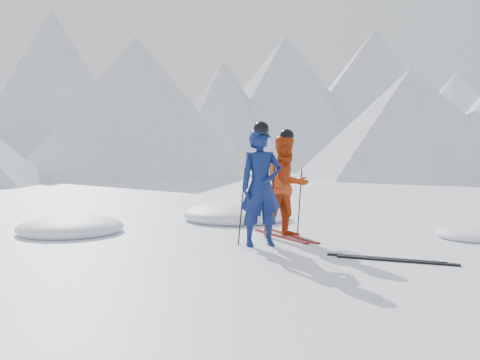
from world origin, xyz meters
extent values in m
plane|color=white|center=(0.00, 0.00, 0.00)|extent=(160.00, 160.00, 0.00)
cone|color=#B2BCD1|center=(-11.51, 40.48, 7.17)|extent=(23.96, 23.96, 14.35)
cone|color=#B2BCD1|center=(-5.08, 51.27, 5.96)|extent=(17.69, 17.69, 11.93)
cone|color=#B2BCD1|center=(4.51, 43.52, 5.42)|extent=(19.63, 19.63, 10.85)
cone|color=#B2BCD1|center=(11.74, 46.25, 7.07)|extent=(23.31, 23.31, 14.15)
cone|color=#B2BCD1|center=(21.49, 44.84, 7.44)|extent=(28.94, 28.94, 14.88)
cone|color=silver|center=(31.93, 45.34, 5.38)|extent=(24.45, 24.45, 10.76)
cone|color=#B2BCD1|center=(12.00, 20.00, 3.25)|extent=(14.00, 14.00, 6.50)
cone|color=#B2BCD1|center=(-4.00, 26.00, 4.50)|extent=(16.00, 16.00, 9.00)
imported|color=#0D1B50|center=(-1.67, 0.33, 0.99)|extent=(0.76, 0.54, 1.97)
imported|color=#BF3B0F|center=(-1.00, 1.10, 0.94)|extent=(1.08, 0.94, 1.88)
cylinder|color=black|center=(-1.97, 0.48, 0.66)|extent=(0.13, 0.09, 1.31)
cylinder|color=black|center=(-1.42, 0.58, 0.66)|extent=(0.13, 0.08, 1.31)
cylinder|color=black|center=(-1.30, 1.35, 0.63)|extent=(0.12, 0.10, 1.25)
cylinder|color=black|center=(-0.70, 1.25, 0.63)|extent=(0.12, 0.09, 1.25)
cube|color=black|center=(-1.12, 1.10, 0.01)|extent=(0.61, 1.65, 0.03)
cube|color=black|center=(-0.88, 1.10, 0.01)|extent=(0.50, 1.67, 0.03)
cube|color=black|center=(-0.13, -1.07, 0.01)|extent=(1.47, 1.01, 0.03)
cube|color=black|center=(-0.03, -1.22, 0.01)|extent=(1.50, 0.97, 0.03)
ellipsoid|color=white|center=(-5.00, 2.37, 0.00)|extent=(2.03, 2.03, 0.45)
ellipsoid|color=white|center=(2.31, 0.35, 0.00)|extent=(1.29, 1.29, 0.28)
ellipsoid|color=white|center=(-1.47, 3.61, 0.00)|extent=(2.48, 2.48, 0.55)
camera|label=1|loc=(-3.59, -7.90, 1.59)|focal=38.00mm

